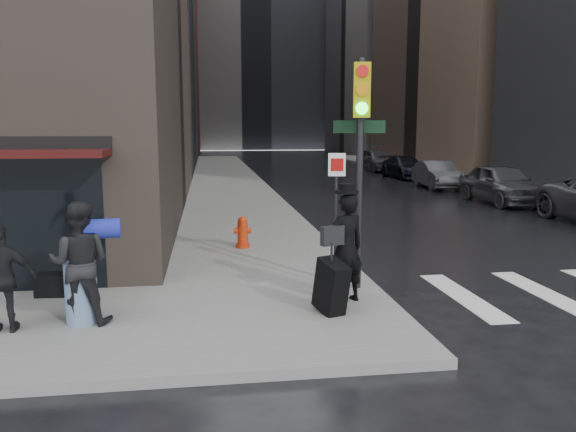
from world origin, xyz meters
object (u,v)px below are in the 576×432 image
Objects in this scene: man_greycoat at (2,279)px; parked_car_1 at (501,184)px; man_jeans at (79,263)px; traffic_light at (358,143)px; man_overcoat at (343,254)px; parked_car_4 at (377,160)px; parked_car_3 at (405,167)px; fire_hydrant at (243,234)px; parked_car_2 at (437,175)px.

parked_car_1 is (14.95, 13.30, -0.13)m from man_greycoat.
traffic_light is (4.58, 1.18, 1.73)m from man_jeans.
traffic_light is (0.45, 0.82, 1.81)m from man_overcoat.
parked_car_4 is (10.02, 30.56, -0.20)m from man_overcoat.
traffic_light is at bearing -112.13° from parked_car_4.
parked_car_4 is (15.16, 31.16, -0.13)m from man_greycoat.
man_jeans is at bearing -122.35° from parked_car_3.
man_jeans reaches higher than parked_car_1.
man_overcoat is 0.43× the size of parked_car_1.
man_jeans is (-4.13, -0.35, 0.07)m from man_overcoat.
parked_car_4 is (11.38, 25.83, 0.32)m from fire_hydrant.
man_greycoat is 0.33× the size of parked_car_4.
parked_car_2 is at bearing -96.55° from parked_car_4.
parked_car_4 is (0.21, 17.86, -0.00)m from parked_car_1.
man_jeans reaches higher than man_greycoat.
man_jeans reaches higher than fire_hydrant.
parked_car_1 reaches higher than fire_hydrant.
fire_hydrant is 22.90m from parked_car_3.
man_overcoat is at bearing -73.87° from fire_hydrant.
parked_car_2 is 0.92× the size of parked_car_3.
traffic_light is at bearing -64.99° from fire_hydrant.
fire_hydrant is 28.23m from parked_car_4.
traffic_light is (5.60, 1.42, 1.87)m from man_greycoat.
man_overcoat reaches higher than parked_car_1.
parked_car_2 is at bearing 51.90° from fire_hydrant.
traffic_light is 4.89m from fire_hydrant.
parked_car_2 is 0.89× the size of parked_car_4.
man_jeans is 0.44× the size of parked_car_2.
man_jeans is 0.39× the size of parked_car_1.
parked_car_4 reaches higher than parked_car_3.
man_greycoat is 0.38× the size of traffic_light.
parked_car_1 is (13.93, 13.05, -0.27)m from man_jeans.
traffic_light is at bearing -112.50° from parked_car_2.
man_overcoat is at bearing -112.59° from parked_car_2.
parked_car_1 is 1.04× the size of parked_car_3.
man_jeans is 2.38× the size of fire_hydrant.
parked_car_1 is 17.87m from parked_car_4.
man_overcoat is 0.50× the size of traffic_light.
man_jeans is at bearing -118.49° from fire_hydrant.
man_overcoat is at bearing -177.54° from man_greycoat.
parked_car_1 is 1.12× the size of parked_car_2.
man_overcoat is 26.56m from parked_car_3.
parked_car_1 is (9.81, 12.70, -0.19)m from man_overcoat.
man_jeans is 0.39× the size of parked_car_4.
man_overcoat is 0.44× the size of parked_car_3.
man_overcoat is 4.95m from fire_hydrant.
man_greycoat is 0.37× the size of parked_car_2.
parked_car_2 is 11.92m from parked_car_4.
fire_hydrant is 0.16× the size of parked_car_4.
man_overcoat reaches higher than parked_car_4.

